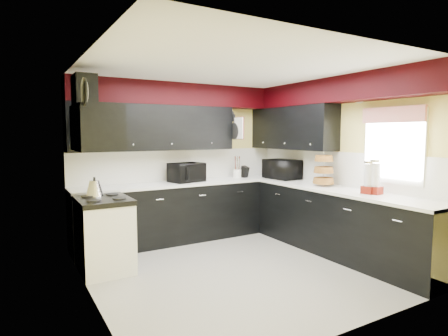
% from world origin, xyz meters
% --- Properties ---
extents(ground, '(3.60, 3.60, 0.00)m').
position_xyz_m(ground, '(0.00, 0.00, 0.00)').
color(ground, gray).
rests_on(ground, ground).
extents(wall_back, '(3.60, 0.06, 2.50)m').
position_xyz_m(wall_back, '(0.00, 1.80, 1.25)').
color(wall_back, '#E0C666').
rests_on(wall_back, ground).
extents(wall_right, '(0.06, 3.60, 2.50)m').
position_xyz_m(wall_right, '(1.80, 0.00, 1.25)').
color(wall_right, '#E0C666').
rests_on(wall_right, ground).
extents(wall_left, '(0.06, 3.60, 2.50)m').
position_xyz_m(wall_left, '(-1.80, 0.00, 1.25)').
color(wall_left, '#E0C666').
rests_on(wall_left, ground).
extents(ceiling, '(3.60, 3.60, 0.06)m').
position_xyz_m(ceiling, '(0.00, 0.00, 2.50)').
color(ceiling, white).
rests_on(ceiling, wall_back).
extents(cab_back, '(3.60, 0.60, 0.90)m').
position_xyz_m(cab_back, '(0.00, 1.50, 0.45)').
color(cab_back, black).
rests_on(cab_back, ground).
extents(cab_right, '(0.60, 3.00, 0.90)m').
position_xyz_m(cab_right, '(1.50, -0.30, 0.45)').
color(cab_right, black).
rests_on(cab_right, ground).
extents(counter_back, '(3.62, 0.64, 0.04)m').
position_xyz_m(counter_back, '(0.00, 1.50, 0.92)').
color(counter_back, white).
rests_on(counter_back, cab_back).
extents(counter_right, '(0.64, 3.02, 0.04)m').
position_xyz_m(counter_right, '(1.50, -0.30, 0.92)').
color(counter_right, white).
rests_on(counter_right, cab_right).
extents(splash_back, '(3.60, 0.02, 0.50)m').
position_xyz_m(splash_back, '(0.00, 1.79, 1.19)').
color(splash_back, white).
rests_on(splash_back, counter_back).
extents(splash_right, '(0.02, 3.60, 0.50)m').
position_xyz_m(splash_right, '(1.79, 0.00, 1.19)').
color(splash_right, white).
rests_on(splash_right, counter_right).
extents(upper_back, '(2.60, 0.35, 0.70)m').
position_xyz_m(upper_back, '(-0.50, 1.62, 1.80)').
color(upper_back, black).
rests_on(upper_back, wall_back).
extents(upper_right, '(0.35, 1.80, 0.70)m').
position_xyz_m(upper_right, '(1.62, 0.90, 1.80)').
color(upper_right, black).
rests_on(upper_right, wall_right).
extents(soffit_back, '(3.60, 0.36, 0.35)m').
position_xyz_m(soffit_back, '(0.00, 1.62, 2.33)').
color(soffit_back, black).
rests_on(soffit_back, wall_back).
extents(soffit_right, '(0.36, 3.24, 0.35)m').
position_xyz_m(soffit_right, '(1.62, -0.18, 2.33)').
color(soffit_right, black).
rests_on(soffit_right, wall_right).
extents(stove, '(0.60, 0.75, 0.86)m').
position_xyz_m(stove, '(-1.50, 0.75, 0.43)').
color(stove, white).
rests_on(stove, ground).
extents(cooktop, '(0.62, 0.77, 0.06)m').
position_xyz_m(cooktop, '(-1.50, 0.75, 0.89)').
color(cooktop, black).
rests_on(cooktop, stove).
extents(hood, '(0.50, 0.78, 0.55)m').
position_xyz_m(hood, '(-1.55, 0.75, 1.78)').
color(hood, black).
rests_on(hood, wall_left).
extents(hood_duct, '(0.24, 0.40, 0.40)m').
position_xyz_m(hood_duct, '(-1.68, 0.75, 2.20)').
color(hood_duct, black).
rests_on(hood_duct, wall_left).
extents(window, '(0.03, 0.86, 0.96)m').
position_xyz_m(window, '(1.79, -0.90, 1.55)').
color(window, white).
rests_on(window, wall_right).
extents(valance, '(0.04, 0.88, 0.20)m').
position_xyz_m(valance, '(1.73, -0.90, 1.95)').
color(valance, red).
rests_on(valance, wall_right).
extents(pan_top, '(0.03, 0.22, 0.40)m').
position_xyz_m(pan_top, '(0.82, 1.55, 2.00)').
color(pan_top, black).
rests_on(pan_top, upper_back).
extents(pan_mid, '(0.03, 0.28, 0.46)m').
position_xyz_m(pan_mid, '(0.82, 1.42, 1.75)').
color(pan_mid, black).
rests_on(pan_mid, upper_back).
extents(pan_low, '(0.03, 0.24, 0.42)m').
position_xyz_m(pan_low, '(0.82, 1.68, 1.72)').
color(pan_low, black).
rests_on(pan_low, upper_back).
extents(cut_board, '(0.03, 0.26, 0.35)m').
position_xyz_m(cut_board, '(0.83, 1.30, 1.80)').
color(cut_board, white).
rests_on(cut_board, upper_back).
extents(baskets, '(0.27, 0.27, 0.50)m').
position_xyz_m(baskets, '(1.52, 0.05, 1.18)').
color(baskets, brown).
rests_on(baskets, upper_right).
extents(clock, '(0.03, 0.30, 0.30)m').
position_xyz_m(clock, '(-1.77, 0.25, 2.15)').
color(clock, black).
rests_on(clock, wall_left).
extents(deco_plate, '(0.03, 0.24, 0.24)m').
position_xyz_m(deco_plate, '(1.77, -0.35, 2.25)').
color(deco_plate, white).
rests_on(deco_plate, wall_right).
extents(toaster_oven, '(0.60, 0.53, 0.30)m').
position_xyz_m(toaster_oven, '(-0.02, 1.50, 1.09)').
color(toaster_oven, black).
rests_on(toaster_oven, counter_back).
extents(microwave, '(0.45, 0.62, 0.33)m').
position_xyz_m(microwave, '(1.54, 1.03, 1.11)').
color(microwave, black).
rests_on(microwave, counter_right).
extents(utensil_crock, '(0.16, 0.16, 0.15)m').
position_xyz_m(utensil_crock, '(0.97, 1.55, 1.01)').
color(utensil_crock, white).
rests_on(utensil_crock, counter_back).
extents(knife_block, '(0.11, 0.14, 0.20)m').
position_xyz_m(knife_block, '(1.10, 1.52, 1.04)').
color(knife_block, black).
rests_on(knife_block, counter_back).
extents(kettle, '(0.28, 0.28, 0.20)m').
position_xyz_m(kettle, '(-1.56, 0.97, 1.02)').
color(kettle, silver).
rests_on(kettle, cooktop).
extents(dispenser_a, '(0.18, 0.18, 0.43)m').
position_xyz_m(dispenser_a, '(1.54, -0.83, 1.15)').
color(dispenser_a, '#590F0A').
rests_on(dispenser_a, counter_right).
extents(dispenser_b, '(0.17, 0.17, 0.40)m').
position_xyz_m(dispenser_b, '(1.50, -0.76, 1.14)').
color(dispenser_b, '#6C0706').
rests_on(dispenser_b, counter_right).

